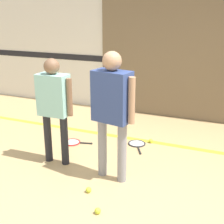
{
  "coord_description": "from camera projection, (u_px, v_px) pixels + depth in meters",
  "views": [
    {
      "loc": [
        1.15,
        -2.98,
        2.01
      ],
      "look_at": [
        -0.17,
        0.19,
        0.86
      ],
      "focal_mm": 50.0,
      "sensor_mm": 36.0,
      "label": 1
    }
  ],
  "objects": [
    {
      "name": "floor_stripe",
      "position": [
        152.0,
        142.0,
        4.91
      ],
      "size": [
        14.4,
        0.1,
        0.01
      ],
      "color": "yellow",
      "rests_on": "ground_plane"
    },
    {
      "name": "wall_back",
      "position": [
        176.0,
        32.0,
        5.61
      ],
      "size": [
        16.0,
        0.07,
        3.2
      ],
      "color": "silver",
      "rests_on": "ground_plane"
    },
    {
      "name": "racket_second_spare",
      "position": [
        73.0,
        142.0,
        4.87
      ],
      "size": [
        0.49,
        0.33,
        0.03
      ],
      "rotation": [
        0.0,
        0.0,
        0.24
      ],
      "color": "red",
      "rests_on": "ground_plane"
    },
    {
      "name": "tennis_ball_near_instructor",
      "position": [
        89.0,
        190.0,
        3.56
      ],
      "size": [
        0.07,
        0.07,
        0.07
      ],
      "primitive_type": "sphere",
      "color": "#CCE038",
      "rests_on": "ground_plane"
    },
    {
      "name": "tennis_ball_by_spare_racket",
      "position": [
        151.0,
        141.0,
        4.87
      ],
      "size": [
        0.07,
        0.07,
        0.07
      ],
      "primitive_type": "sphere",
      "color": "#CCE038",
      "rests_on": "ground_plane"
    },
    {
      "name": "racket_spare_on_floor",
      "position": [
        137.0,
        144.0,
        4.81
      ],
      "size": [
        0.36,
        0.52,
        0.03
      ],
      "rotation": [
        0.0,
        0.0,
        5.18
      ],
      "color": "#28282D",
      "rests_on": "ground_plane"
    },
    {
      "name": "tennis_ball_stray_right",
      "position": [
        98.0,
        211.0,
        3.19
      ],
      "size": [
        0.07,
        0.07,
        0.07
      ],
      "primitive_type": "sphere",
      "color": "#CCE038",
      "rests_on": "ground_plane"
    },
    {
      "name": "wall_panel",
      "position": [
        188.0,
        58.0,
        5.61
      ],
      "size": [
        3.33,
        0.05,
        2.31
      ],
      "color": "#756047",
      "rests_on": "ground_plane"
    },
    {
      "name": "ground_plane",
      "position": [
        119.0,
        188.0,
        3.67
      ],
      "size": [
        16.0,
        16.0,
        0.0
      ],
      "primitive_type": "plane",
      "color": "tan"
    },
    {
      "name": "person_instructor",
      "position": [
        112.0,
        103.0,
        3.58
      ],
      "size": [
        0.58,
        0.32,
        1.56
      ],
      "rotation": [
        0.0,
        0.0,
        -0.18
      ],
      "color": "gray",
      "rests_on": "ground_plane"
    },
    {
      "name": "person_student_left",
      "position": [
        54.0,
        100.0,
        4.0
      ],
      "size": [
        0.54,
        0.22,
        1.42
      ],
      "rotation": [
        0.0,
        0.0,
        0.01
      ],
      "color": "#232328",
      "rests_on": "ground_plane"
    }
  ]
}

